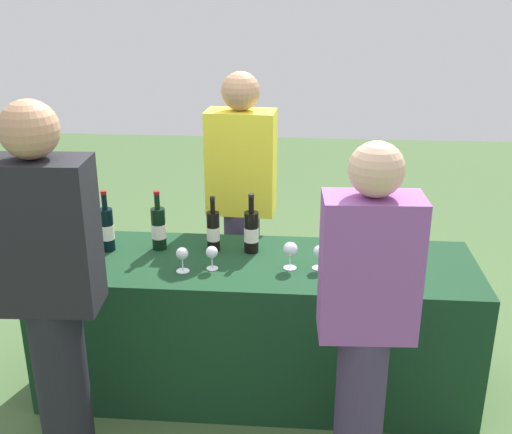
# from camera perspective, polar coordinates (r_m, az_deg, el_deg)

# --- Properties ---
(ground_plane) EXTENTS (12.00, 12.00, 0.00)m
(ground_plane) POSITION_cam_1_polar(r_m,az_deg,el_deg) (3.69, 0.00, -15.08)
(ground_plane) COLOR #476638
(tasting_table) EXTENTS (2.32, 0.71, 0.78)m
(tasting_table) POSITION_cam_1_polar(r_m,az_deg,el_deg) (3.48, 0.00, -9.89)
(tasting_table) COLOR #14381E
(tasting_table) RESTS_ON ground_plane
(wine_bottle_0) EXTENTS (0.08, 0.08, 0.34)m
(wine_bottle_0) POSITION_cam_1_polar(r_m,az_deg,el_deg) (3.48, -13.49, -1.07)
(wine_bottle_0) COLOR black
(wine_bottle_0) RESTS_ON tasting_table
(wine_bottle_1) EXTENTS (0.08, 0.08, 0.33)m
(wine_bottle_1) POSITION_cam_1_polar(r_m,az_deg,el_deg) (3.44, -8.90, -1.00)
(wine_bottle_1) COLOR black
(wine_bottle_1) RESTS_ON tasting_table
(wine_bottle_2) EXTENTS (0.07, 0.07, 0.31)m
(wine_bottle_2) POSITION_cam_1_polar(r_m,az_deg,el_deg) (3.39, -3.93, -1.27)
(wine_bottle_2) COLOR black
(wine_bottle_2) RESTS_ON tasting_table
(wine_bottle_3) EXTENTS (0.08, 0.08, 0.33)m
(wine_bottle_3) POSITION_cam_1_polar(r_m,az_deg,el_deg) (3.36, -0.43, -1.32)
(wine_bottle_3) COLOR black
(wine_bottle_3) RESTS_ON tasting_table
(wine_bottle_4) EXTENTS (0.08, 0.08, 0.32)m
(wine_bottle_4) POSITION_cam_1_polar(r_m,az_deg,el_deg) (3.41, 8.50, -1.24)
(wine_bottle_4) COLOR black
(wine_bottle_4) RESTS_ON tasting_table
(wine_glass_0) EXTENTS (0.07, 0.07, 0.13)m
(wine_glass_0) POSITION_cam_1_polar(r_m,az_deg,el_deg) (3.17, -6.77, -3.45)
(wine_glass_0) COLOR silver
(wine_glass_0) RESTS_ON tasting_table
(wine_glass_1) EXTENTS (0.06, 0.06, 0.12)m
(wine_glass_1) POSITION_cam_1_polar(r_m,az_deg,el_deg) (3.18, -4.06, -3.33)
(wine_glass_1) COLOR silver
(wine_glass_1) RESTS_ON tasting_table
(wine_glass_2) EXTENTS (0.08, 0.08, 0.14)m
(wine_glass_2) POSITION_cam_1_polar(r_m,az_deg,el_deg) (3.18, 3.16, -3.04)
(wine_glass_2) COLOR silver
(wine_glass_2) RESTS_ON tasting_table
(wine_glass_3) EXTENTS (0.07, 0.07, 0.13)m
(wine_glass_3) POSITION_cam_1_polar(r_m,az_deg,el_deg) (3.20, 5.80, -3.28)
(wine_glass_3) COLOR silver
(wine_glass_3) RESTS_ON tasting_table
(wine_glass_4) EXTENTS (0.07, 0.07, 0.13)m
(wine_glass_4) POSITION_cam_1_polar(r_m,az_deg,el_deg) (3.18, 7.81, -3.45)
(wine_glass_4) COLOR silver
(wine_glass_4) RESTS_ON tasting_table
(wine_glass_5) EXTENTS (0.06, 0.06, 0.14)m
(wine_glass_5) POSITION_cam_1_polar(r_m,az_deg,el_deg) (3.13, 9.95, -3.77)
(wine_glass_5) COLOR silver
(wine_glass_5) RESTS_ON tasting_table
(server_pouring) EXTENTS (0.42, 0.25, 1.68)m
(server_pouring) POSITION_cam_1_polar(r_m,az_deg,el_deg) (3.82, -1.34, 1.68)
(server_pouring) COLOR #3F3351
(server_pouring) RESTS_ON ground_plane
(guest_0) EXTENTS (0.44, 0.25, 1.75)m
(guest_0) POSITION_cam_1_polar(r_m,az_deg,el_deg) (2.79, -18.32, -6.22)
(guest_0) COLOR black
(guest_0) RESTS_ON ground_plane
(guest_1) EXTENTS (0.40, 0.23, 1.61)m
(guest_1) POSITION_cam_1_polar(r_m,az_deg,el_deg) (2.63, 10.03, -8.95)
(guest_1) COLOR #3F3351
(guest_1) RESTS_ON ground_plane
(menu_board) EXTENTS (0.47, 0.11, 0.74)m
(menu_board) POSITION_cam_1_polar(r_m,az_deg,el_deg) (4.45, 10.15, -3.30)
(menu_board) COLOR white
(menu_board) RESTS_ON ground_plane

